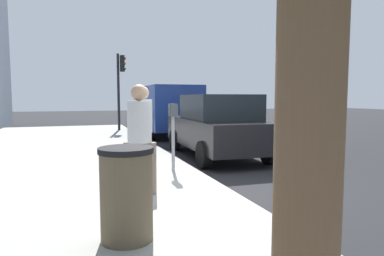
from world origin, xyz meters
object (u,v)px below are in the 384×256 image
object	(u,v)px
pedestrian_at_meter	(143,122)
parked_van_far	(165,107)
parked_sedan_near	(217,126)
parking_meter	(173,123)
traffic_signal	(120,79)
pedestrian_bystander	(140,130)
trash_bin	(127,194)

from	to	relation	value
pedestrian_at_meter	parked_van_far	size ratio (longest dim) A/B	0.34
parked_sedan_near	parked_van_far	xyz separation A→B (m)	(5.95, -0.00, 0.36)
parking_meter	parked_sedan_near	distance (m)	2.77
pedestrian_at_meter	parked_van_far	xyz separation A→B (m)	(8.04, -2.52, 0.06)
parking_meter	traffic_signal	bearing A→B (deg)	-0.68
pedestrian_at_meter	traffic_signal	world-z (taller)	traffic_signal
pedestrian_bystander	parked_sedan_near	size ratio (longest dim) A/B	0.39
parked_sedan_near	pedestrian_bystander	bearing A→B (deg)	141.02
parking_meter	pedestrian_bystander	world-z (taller)	pedestrian_bystander
pedestrian_at_meter	parking_meter	bearing A→B (deg)	8.64
parked_sedan_near	pedestrian_at_meter	bearing A→B (deg)	129.77
trash_bin	traffic_signal	bearing A→B (deg)	-6.81
parked_van_far	parked_sedan_near	bearing A→B (deg)	179.98
traffic_signal	trash_bin	world-z (taller)	traffic_signal
parked_van_far	parking_meter	bearing A→B (deg)	166.80
parking_meter	traffic_signal	world-z (taller)	traffic_signal
parking_meter	traffic_signal	xyz separation A→B (m)	(9.61, -0.11, 1.41)
pedestrian_bystander	parked_sedan_near	xyz separation A→B (m)	(3.50, -2.83, -0.28)
pedestrian_at_meter	parked_sedan_near	size ratio (longest dim) A/B	0.40
parking_meter	pedestrian_bystander	xyz separation A→B (m)	(-1.47, 0.96, 0.01)
parking_meter	trash_bin	size ratio (longest dim) A/B	1.40
parking_meter	parked_sedan_near	xyz separation A→B (m)	(2.03, -1.87, -0.27)
pedestrian_at_meter	pedestrian_bystander	size ratio (longest dim) A/B	1.01
parked_sedan_near	parked_van_far	distance (m)	5.96
parked_van_far	trash_bin	distance (m)	11.65
pedestrian_at_meter	parked_sedan_near	bearing A→B (deg)	42.62
pedestrian_at_meter	trash_bin	world-z (taller)	pedestrian_at_meter
pedestrian_at_meter	parked_van_far	world-z (taller)	parked_van_far
pedestrian_at_meter	trash_bin	bearing A→B (deg)	-100.93
pedestrian_at_meter	pedestrian_bystander	distance (m)	1.44
parked_van_far	pedestrian_at_meter	bearing A→B (deg)	162.59
pedestrian_at_meter	parked_sedan_near	world-z (taller)	pedestrian_at_meter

